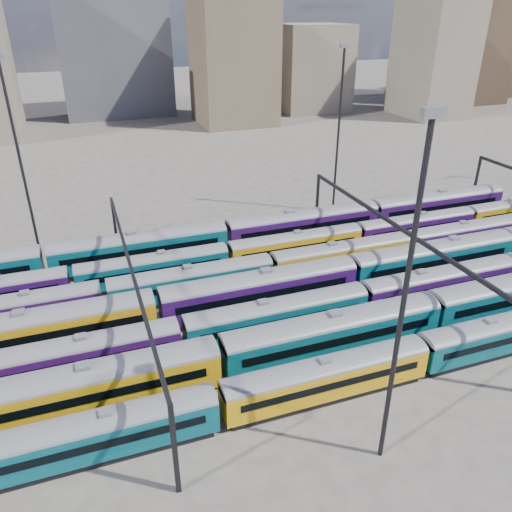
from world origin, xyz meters
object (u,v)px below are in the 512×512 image
object	(u,v)px
rake_1	(333,330)
mast_2	(405,296)
rake_0	(505,330)
rake_2	(181,332)

from	to	relation	value
rake_1	mast_2	distance (m)	16.47
rake_0	rake_1	distance (m)	16.64
rake_1	rake_2	size ratio (longest dim) A/B	1.32
rake_0	rake_2	distance (m)	31.05
rake_0	rake_1	xyz separation A→B (m)	(-15.86, 5.00, 0.44)
rake_0	rake_2	size ratio (longest dim) A/B	1.13
rake_1	rake_0	bearing A→B (deg)	-17.50
mast_2	rake_1	bearing A→B (deg)	80.07
rake_2	rake_1	bearing A→B (deg)	-20.27
rake_1	rake_2	world-z (taller)	rake_1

